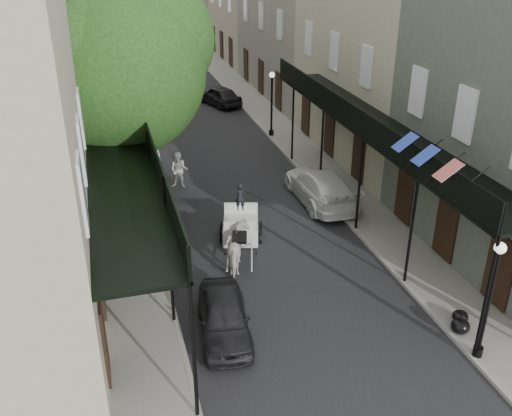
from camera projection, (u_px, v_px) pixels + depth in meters
ground at (317, 340)px, 17.08m from camera, size 140.00×140.00×0.00m
road at (197, 132)px, 34.34m from camera, size 8.00×90.00×0.01m
sidewalk_left at (112, 139)px, 33.10m from camera, size 2.20×90.00×0.12m
sidewalk_right at (276, 125)px, 35.53m from camera, size 2.20×90.00×0.12m
building_row_left at (41, 24)px, 38.55m from camera, size 5.00×80.00×10.50m
building_row_right at (282, 14)px, 42.74m from camera, size 5.00×80.00×10.50m
gallery_left at (124, 150)px, 20.14m from camera, size 2.20×18.05×4.88m
gallery_right at (371, 127)px, 22.47m from camera, size 2.20×18.05×4.88m
tree_near at (127, 61)px, 21.97m from camera, size 7.31×6.80×9.63m
tree_far at (110, 25)px, 34.33m from camera, size 6.45×6.00×8.61m
lamppost_right_near at (489, 300)px, 15.44m from camera, size 0.32×0.32×3.71m
lamppost_left at (151, 210)px, 20.35m from camera, size 0.32×0.32×3.71m
lamppost_right_far at (272, 103)px, 32.70m from camera, size 0.32×0.32×3.71m
horse at (240, 248)px, 20.39m from camera, size 1.32×2.04×1.58m
carriage at (241, 212)px, 22.49m from camera, size 2.01×2.60×2.65m
pedestrian_walking at (179, 170)px, 26.73m from camera, size 1.05×0.95×1.75m
pedestrian_sidewalk_left at (133, 160)px, 27.83m from camera, size 1.10×0.74×1.57m
car_left_near at (224, 316)px, 17.10m from camera, size 1.89×3.80×1.24m
car_left_mid at (140, 145)px, 30.45m from camera, size 1.69×4.03×1.29m
car_left_far at (139, 108)px, 36.76m from camera, size 3.79×5.23×1.32m
car_right_near at (320, 186)px, 25.39m from camera, size 2.14×5.11×1.48m
car_right_far at (219, 95)px, 39.35m from camera, size 2.85×4.27×1.35m
trash_bags at (460, 322)px, 17.29m from camera, size 0.83×0.98×0.48m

